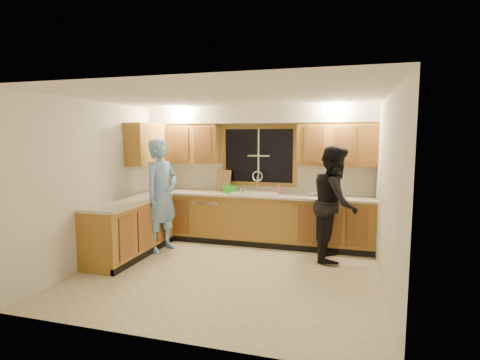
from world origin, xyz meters
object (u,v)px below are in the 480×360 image
knife_block (169,184)px  soap_bottle (278,189)px  sink (255,197)px  bowl (313,194)px  woman (335,203)px  man (162,195)px  dish_crate (230,189)px  dishwasher (211,218)px  stove (110,237)px

knife_block → soap_bottle: knife_block is taller
sink → bowl: bearing=2.5°
sink → woman: woman is taller
man → woman: size_ratio=1.06×
knife_block → soap_bottle: 2.21m
sink → man: (-1.43, -0.88, 0.10)m
sink → dish_crate: (-0.49, 0.02, 0.12)m
sink → bowl: 1.05m
dishwasher → soap_bottle: (1.27, 0.08, 0.60)m
dish_crate → soap_bottle: 0.91m
woman → knife_block: 3.30m
dishwasher → dish_crate: dish_crate is taller
dish_crate → dishwasher: bearing=-175.1°
man → dish_crate: man is taller
dishwasher → man: size_ratio=0.43×
bowl → dishwasher: bearing=-178.2°
stove → man: (0.37, 0.95, 0.51)m
sink → knife_block: bearing=175.8°
knife_block → stove: bearing=-110.7°
stove → bowl: (2.85, 1.87, 0.50)m
man → knife_block: man is taller
stove → knife_block: (0.01, 1.96, 0.57)m
soap_bottle → dishwasher: bearing=-176.5°
knife_block → bowl: (2.84, -0.08, -0.07)m
man → dish_crate: bearing=-31.3°
dishwasher → knife_block: size_ratio=4.13×
knife_block → soap_bottle: (2.21, -0.07, -0.01)m
dish_crate → sink: bearing=-1.9°
sink → dish_crate: sink is taller
dishwasher → bowl: size_ratio=3.94×
soap_bottle → man: bearing=-153.1°
stove → soap_bottle: (2.22, 1.89, 0.56)m
sink → woman: size_ratio=0.47×
stove → woman: size_ratio=0.49×
stove → knife_block: bearing=89.7°
stove → woman: (3.24, 1.28, 0.46)m
woman → knife_block: woman is taller
soap_bottle → knife_block: bearing=178.2°
stove → knife_block: 2.04m
bowl → soap_bottle: bearing=178.4°
man → woman: bearing=-68.3°
man → knife_block: size_ratio=9.71×
man → woman: man is taller
man → bowl: bearing=-54.4°
dishwasher → dish_crate: bearing=4.9°
man → woman: (2.87, 0.33, -0.05)m
woman → sink: bearing=69.8°
sink → woman: bearing=-20.8°
dish_crate → man: bearing=-136.4°
stove → dish_crate: (1.31, 1.84, 0.53)m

